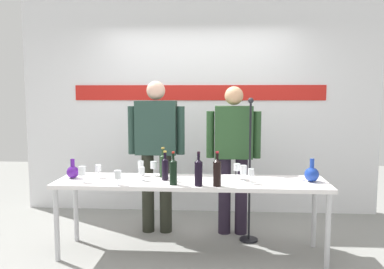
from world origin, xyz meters
name	(u,v)px	position (x,y,z in m)	size (l,w,h in m)	color
ground_plane	(191,253)	(0.00, 0.00, 0.00)	(10.00, 10.00, 0.00)	gray
back_wall	(199,101)	(0.00, 1.49, 1.50)	(4.76, 0.11, 3.00)	white
display_table	(191,186)	(0.00, 0.00, 0.69)	(2.66, 0.61, 0.75)	white
decanter_blue_left	(73,171)	(-1.20, 0.02, 0.82)	(0.12, 0.12, 0.20)	#511A8B
decanter_blue_right	(312,174)	(1.18, 0.02, 0.83)	(0.14, 0.14, 0.23)	#1C3AA1
presenter_left	(156,145)	(-0.44, 0.61, 1.02)	(0.65, 0.22, 1.75)	black
presenter_right	(233,150)	(0.44, 0.61, 0.97)	(0.61, 0.22, 1.68)	#251C2C
wine_bottle_0	(163,164)	(-0.30, 0.13, 0.88)	(0.07, 0.07, 0.31)	#1F391F
wine_bottle_1	(165,168)	(-0.26, -0.01, 0.88)	(0.07, 0.07, 0.29)	black
wine_bottle_2	(173,171)	(-0.15, -0.19, 0.88)	(0.07, 0.07, 0.32)	black
wine_bottle_3	(199,172)	(0.09, -0.23, 0.89)	(0.07, 0.07, 0.32)	black
wine_bottle_4	(217,172)	(0.26, -0.23, 0.89)	(0.07, 0.07, 0.33)	black
wine_glass_left_0	(154,165)	(-0.40, 0.19, 0.86)	(0.07, 0.07, 0.15)	white
wine_glass_left_1	(118,175)	(-0.67, -0.24, 0.85)	(0.07, 0.07, 0.14)	white
wine_glass_left_2	(141,165)	(-0.54, 0.20, 0.86)	(0.06, 0.06, 0.15)	white
wine_glass_left_3	(98,168)	(-0.95, 0.06, 0.85)	(0.06, 0.06, 0.13)	white
wine_glass_left_4	(142,171)	(-0.48, -0.05, 0.85)	(0.06, 0.06, 0.14)	white
wine_glass_left_5	(82,171)	(-1.04, -0.16, 0.86)	(0.07, 0.07, 0.16)	white
wine_glass_right_0	(237,167)	(0.46, 0.11, 0.86)	(0.07, 0.07, 0.15)	white
wine_glass_right_1	(251,173)	(0.58, -0.10, 0.86)	(0.06, 0.06, 0.14)	white
wine_glass_right_2	(243,170)	(0.52, 0.01, 0.86)	(0.07, 0.07, 0.15)	white
microphone_stand	(249,194)	(0.61, 0.39, 0.53)	(0.20, 0.20, 1.56)	black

